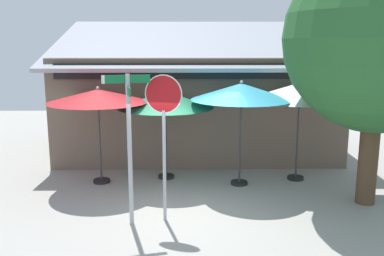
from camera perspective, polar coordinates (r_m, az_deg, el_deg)
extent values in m
cube|color=#9E9B93|center=(9.81, -0.50, -10.90)|extent=(28.00, 28.00, 0.10)
cube|color=#705B4C|center=(14.64, 0.68, 3.35)|extent=(8.75, 4.91, 3.24)
cube|color=#999EA8|center=(14.34, 0.72, 11.39)|extent=(9.25, 5.44, 1.60)
cube|color=black|center=(12.01, 1.03, 7.66)|extent=(8.15, 0.16, 0.44)
cylinder|color=#A8AAB2|center=(8.58, -8.36, -3.12)|extent=(0.09, 0.09, 3.08)
cube|color=#116B38|center=(8.34, -8.64, 6.52)|extent=(0.86, 0.22, 0.16)
cube|color=#116B38|center=(8.36, -8.60, 5.01)|extent=(0.22, 0.86, 0.16)
cube|color=white|center=(8.31, -11.87, 6.39)|extent=(0.07, 0.05, 0.16)
cylinder|color=#A8AAB2|center=(8.79, -3.73, -5.18)|extent=(0.07, 0.07, 2.34)
cylinder|color=white|center=(8.49, -3.86, 4.57)|extent=(0.76, 0.22, 0.78)
cylinder|color=red|center=(8.49, -3.86, 4.57)|extent=(0.71, 0.22, 0.73)
cylinder|color=black|center=(11.70, -12.04, -6.95)|extent=(0.44, 0.44, 0.08)
cylinder|color=#333335|center=(11.41, -12.26, -1.86)|extent=(0.05, 0.05, 2.21)
cone|color=#B21E23|center=(11.19, -12.53, 4.26)|extent=(2.61, 2.61, 0.34)
sphere|color=silver|center=(11.17, -12.57, 5.27)|extent=(0.08, 0.08, 0.08)
cylinder|color=black|center=(11.82, -3.47, -6.51)|extent=(0.44, 0.44, 0.08)
cylinder|color=#333335|center=(11.56, -3.53, -1.93)|extent=(0.05, 0.05, 2.02)
cone|color=#1E724C|center=(11.35, -3.61, 3.85)|extent=(2.61, 2.61, 0.43)
sphere|color=silver|center=(11.32, -3.62, 5.08)|extent=(0.08, 0.08, 0.08)
cylinder|color=black|center=(11.36, 6.35, -7.31)|extent=(0.44, 0.44, 0.08)
cylinder|color=#333335|center=(11.06, 6.47, -1.85)|extent=(0.05, 0.05, 2.30)
cone|color=#2D99BC|center=(10.83, 6.63, 4.90)|extent=(2.57, 2.57, 0.42)
sphere|color=silver|center=(10.81, 6.66, 6.15)|extent=(0.08, 0.08, 0.08)
cylinder|color=black|center=(12.02, 13.71, -6.52)|extent=(0.44, 0.44, 0.08)
cylinder|color=#333335|center=(11.74, 13.96, -1.49)|extent=(0.05, 0.05, 2.24)
cone|color=white|center=(11.53, 14.27, 4.80)|extent=(2.69, 2.69, 0.45)
sphere|color=silver|center=(11.50, 14.33, 6.07)|extent=(0.08, 0.08, 0.08)
cylinder|color=brown|center=(10.54, 22.60, -3.58)|extent=(0.44, 0.44, 2.22)
sphere|color=#28602D|center=(10.22, 23.76, 10.95)|extent=(4.12, 4.12, 4.12)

